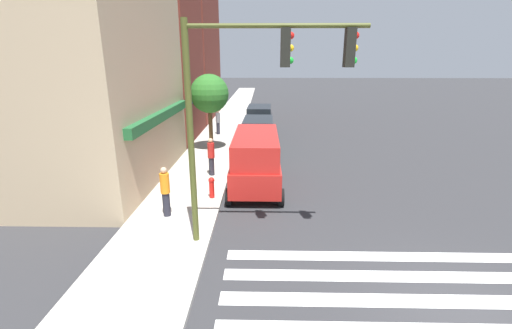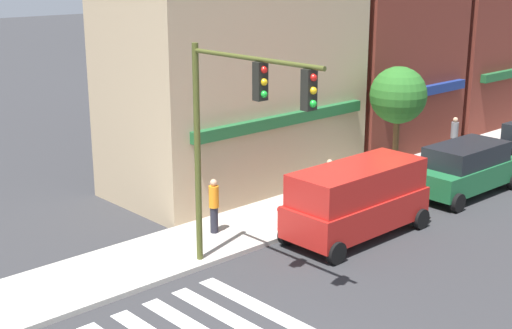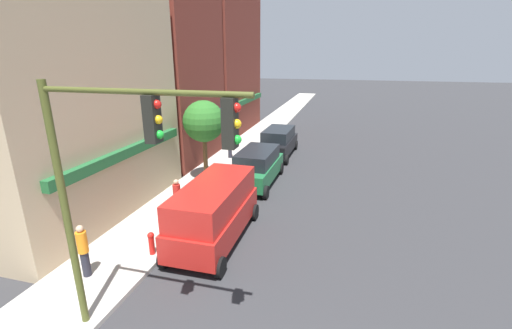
{
  "view_description": "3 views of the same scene",
  "coord_description": "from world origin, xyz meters",
  "px_view_note": "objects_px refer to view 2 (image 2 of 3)",
  "views": [
    {
      "loc": [
        -6.26,
        4.4,
        5.37
      ],
      "look_at": [
        7.91,
        4.7,
        1.0
      ],
      "focal_mm": 24.0,
      "sensor_mm": 36.0,
      "label": 1
    },
    {
      "loc": [
        -8.83,
        -8.75,
        8.46
      ],
      "look_at": [
        2.93,
        4.0,
        3.5
      ],
      "focal_mm": 50.0,
      "sensor_mm": 36.0,
      "label": 2
    },
    {
      "loc": [
        -3.01,
        0.12,
        6.86
      ],
      "look_at": [
        13.95,
        4.7,
        1.2
      ],
      "focal_mm": 24.0,
      "sensor_mm": 36.0,
      "label": 3
    }
  ],
  "objects_px": {
    "pedestrian_red_jacket": "(329,183)",
    "van_red": "(357,198)",
    "traffic_signal": "(237,118)",
    "fire_hydrant": "(281,217)",
    "pedestrian_grey_coat": "(454,136)",
    "pedestrian_orange_vest": "(214,205)",
    "street_tree": "(398,96)",
    "suv_green": "(466,168)"
  },
  "relations": [
    {
      "from": "suv_green",
      "to": "pedestrian_red_jacket",
      "type": "xyz_separation_m",
      "value": [
        -5.27,
        2.1,
        0.04
      ]
    },
    {
      "from": "pedestrian_grey_coat",
      "to": "pedestrian_orange_vest",
      "type": "bearing_deg",
      "value": 10.1
    },
    {
      "from": "traffic_signal",
      "to": "suv_green",
      "type": "height_order",
      "value": "traffic_signal"
    },
    {
      "from": "fire_hydrant",
      "to": "traffic_signal",
      "type": "bearing_deg",
      "value": -152.72
    },
    {
      "from": "traffic_signal",
      "to": "fire_hydrant",
      "type": "bearing_deg",
      "value": 27.28
    },
    {
      "from": "suv_green",
      "to": "van_red",
      "type": "bearing_deg",
      "value": -178.83
    },
    {
      "from": "traffic_signal",
      "to": "pedestrian_grey_coat",
      "type": "xyz_separation_m",
      "value": [
        15.21,
        2.95,
        -3.53
      ]
    },
    {
      "from": "pedestrian_red_jacket",
      "to": "suv_green",
      "type": "bearing_deg",
      "value": 136.52
    },
    {
      "from": "pedestrian_orange_vest",
      "to": "street_tree",
      "type": "xyz_separation_m",
      "value": [
        9.08,
        -0.23,
        2.38
      ]
    },
    {
      "from": "street_tree",
      "to": "pedestrian_red_jacket",
      "type": "bearing_deg",
      "value": -171.56
    },
    {
      "from": "pedestrian_orange_vest",
      "to": "pedestrian_grey_coat",
      "type": "bearing_deg",
      "value": -147.81
    },
    {
      "from": "pedestrian_orange_vest",
      "to": "street_tree",
      "type": "height_order",
      "value": "street_tree"
    },
    {
      "from": "pedestrian_orange_vest",
      "to": "pedestrian_grey_coat",
      "type": "relative_size",
      "value": 1.0
    },
    {
      "from": "suv_green",
      "to": "fire_hydrant",
      "type": "bearing_deg",
      "value": 169.21
    },
    {
      "from": "pedestrian_grey_coat",
      "to": "suv_green",
      "type": "bearing_deg",
      "value": 47.56
    },
    {
      "from": "traffic_signal",
      "to": "fire_hydrant",
      "type": "relative_size",
      "value": 7.57
    },
    {
      "from": "traffic_signal",
      "to": "van_red",
      "type": "height_order",
      "value": "traffic_signal"
    },
    {
      "from": "pedestrian_red_jacket",
      "to": "pedestrian_grey_coat",
      "type": "bearing_deg",
      "value": 163.62
    },
    {
      "from": "van_red",
      "to": "suv_green",
      "type": "xyz_separation_m",
      "value": [
        6.33,
        0.0,
        -0.25
      ]
    },
    {
      "from": "street_tree",
      "to": "fire_hydrant",
      "type": "bearing_deg",
      "value": -171.59
    },
    {
      "from": "traffic_signal",
      "to": "suv_green",
      "type": "distance_m",
      "value": 11.86
    },
    {
      "from": "van_red",
      "to": "fire_hydrant",
      "type": "bearing_deg",
      "value": 134.82
    },
    {
      "from": "pedestrian_red_jacket",
      "to": "van_red",
      "type": "bearing_deg",
      "value": 41.68
    },
    {
      "from": "street_tree",
      "to": "suv_green",
      "type": "bearing_deg",
      "value": -78.11
    },
    {
      "from": "van_red",
      "to": "fire_hydrant",
      "type": "distance_m",
      "value": 2.5
    },
    {
      "from": "suv_green",
      "to": "pedestrian_red_jacket",
      "type": "height_order",
      "value": "suv_green"
    },
    {
      "from": "traffic_signal",
      "to": "fire_hydrant",
      "type": "height_order",
      "value": "traffic_signal"
    },
    {
      "from": "pedestrian_red_jacket",
      "to": "fire_hydrant",
      "type": "height_order",
      "value": "pedestrian_red_jacket"
    },
    {
      "from": "pedestrian_orange_vest",
      "to": "van_red",
      "type": "bearing_deg",
      "value": 170.3
    },
    {
      "from": "street_tree",
      "to": "van_red",
      "type": "bearing_deg",
      "value": -153.99
    },
    {
      "from": "suv_green",
      "to": "pedestrian_red_jacket",
      "type": "bearing_deg",
      "value": 159.41
    },
    {
      "from": "suv_green",
      "to": "street_tree",
      "type": "xyz_separation_m",
      "value": [
        -0.59,
        2.8,
        2.42
      ]
    },
    {
      "from": "fire_hydrant",
      "to": "van_red",
      "type": "bearing_deg",
      "value": -44.99
    },
    {
      "from": "traffic_signal",
      "to": "street_tree",
      "type": "bearing_deg",
      "value": 14.6
    },
    {
      "from": "van_red",
      "to": "pedestrian_red_jacket",
      "type": "bearing_deg",
      "value": 63.22
    },
    {
      "from": "traffic_signal",
      "to": "pedestrian_red_jacket",
      "type": "distance_m",
      "value": 7.3
    },
    {
      "from": "pedestrian_grey_coat",
      "to": "street_tree",
      "type": "relative_size",
      "value": 0.4
    },
    {
      "from": "pedestrian_red_jacket",
      "to": "street_tree",
      "type": "bearing_deg",
      "value": 166.72
    },
    {
      "from": "van_red",
      "to": "pedestrian_orange_vest",
      "type": "height_order",
      "value": "van_red"
    },
    {
      "from": "pedestrian_orange_vest",
      "to": "street_tree",
      "type": "bearing_deg",
      "value": -148.97
    },
    {
      "from": "traffic_signal",
      "to": "pedestrian_red_jacket",
      "type": "height_order",
      "value": "traffic_signal"
    },
    {
      "from": "pedestrian_orange_vest",
      "to": "pedestrian_grey_coat",
      "type": "xyz_separation_m",
      "value": [
        13.58,
        -0.07,
        0.0
      ]
    }
  ]
}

